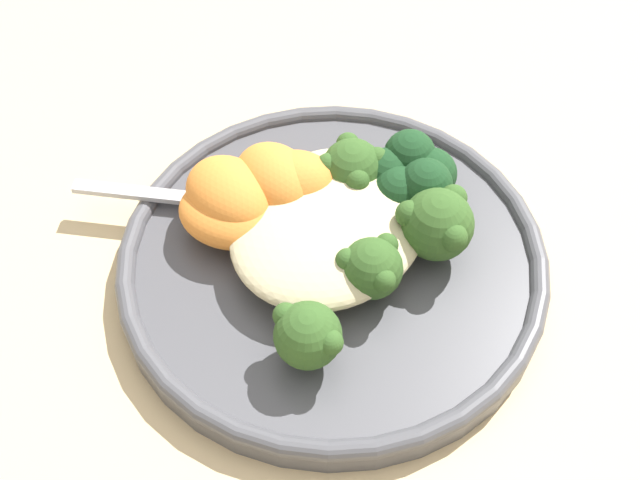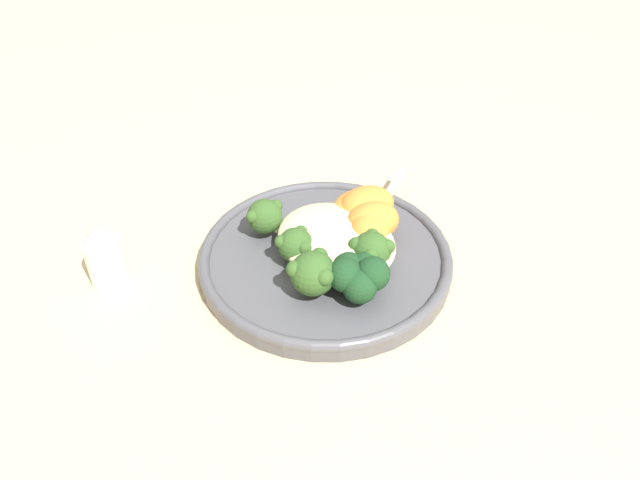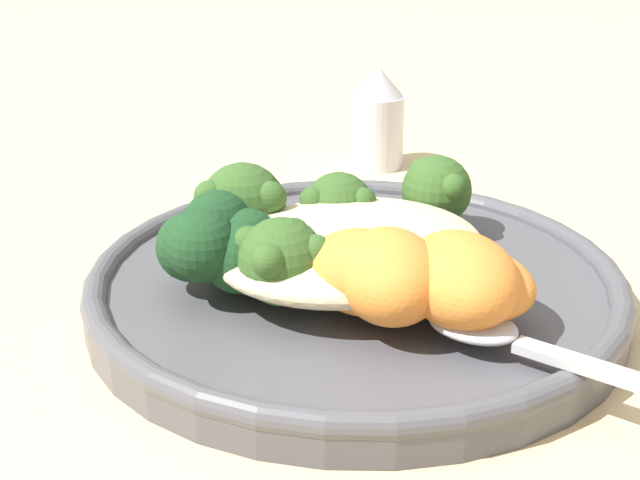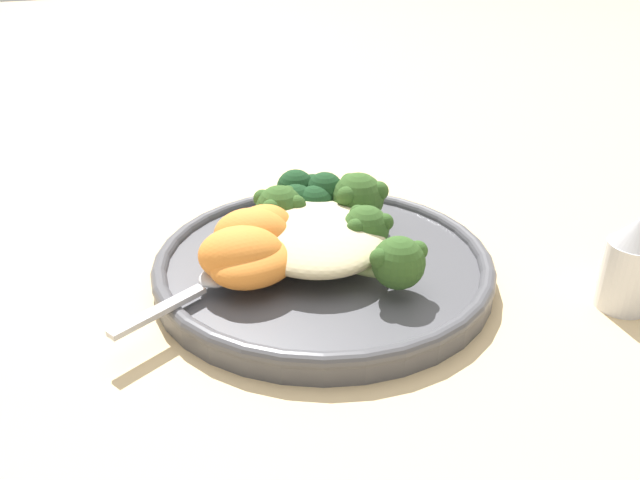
# 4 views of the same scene
# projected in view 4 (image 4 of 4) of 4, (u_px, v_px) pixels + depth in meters

# --- Properties ---
(ground_plane) EXTENTS (4.00, 4.00, 0.00)m
(ground_plane) POSITION_uv_depth(u_px,v_px,m) (320.00, 272.00, 0.50)
(ground_plane) COLOR #D6B784
(plate) EXTENTS (0.26, 0.26, 0.02)m
(plate) POSITION_uv_depth(u_px,v_px,m) (323.00, 264.00, 0.49)
(plate) COLOR #4C4C51
(plate) RESTS_ON ground_plane
(quinoa_mound) EXTENTS (0.13, 0.11, 0.03)m
(quinoa_mound) POSITION_uv_depth(u_px,v_px,m) (311.00, 235.00, 0.48)
(quinoa_mound) COLOR beige
(quinoa_mound) RESTS_ON plate
(broccoli_stalk_0) EXTENTS (0.10, 0.09, 0.04)m
(broccoli_stalk_0) POSITION_uv_depth(u_px,v_px,m) (385.00, 262.00, 0.43)
(broccoli_stalk_0) COLOR #ADC675
(broccoli_stalk_0) RESTS_ON plate
(broccoli_stalk_1) EXTENTS (0.04, 0.08, 0.04)m
(broccoli_stalk_1) POSITION_uv_depth(u_px,v_px,m) (354.00, 233.00, 0.47)
(broccoli_stalk_1) COLOR #ADC675
(broccoli_stalk_1) RESTS_ON plate
(broccoli_stalk_2) EXTENTS (0.09, 0.10, 0.04)m
(broccoli_stalk_2) POSITION_uv_depth(u_px,v_px,m) (352.00, 205.00, 0.51)
(broccoli_stalk_2) COLOR #ADC675
(broccoli_stalk_2) RESTS_ON plate
(broccoli_stalk_3) EXTENTS (0.08, 0.04, 0.04)m
(broccoli_stalk_3) POSITION_uv_depth(u_px,v_px,m) (283.00, 214.00, 0.50)
(broccoli_stalk_3) COLOR #ADC675
(broccoli_stalk_3) RESTS_ON plate
(sweet_potato_chunk_0) EXTENTS (0.06, 0.07, 0.04)m
(sweet_potato_chunk_0) POSITION_uv_depth(u_px,v_px,m) (241.00, 254.00, 0.44)
(sweet_potato_chunk_0) COLOR orange
(sweet_potato_chunk_0) RESTS_ON plate
(sweet_potato_chunk_1) EXTENTS (0.07, 0.08, 0.03)m
(sweet_potato_chunk_1) POSITION_uv_depth(u_px,v_px,m) (254.00, 263.00, 0.44)
(sweet_potato_chunk_1) COLOR orange
(sweet_potato_chunk_1) RESTS_ON plate
(sweet_potato_chunk_2) EXTENTS (0.06, 0.07, 0.04)m
(sweet_potato_chunk_2) POSITION_uv_depth(u_px,v_px,m) (262.00, 230.00, 0.48)
(sweet_potato_chunk_2) COLOR orange
(sweet_potato_chunk_2) RESTS_ON plate
(sweet_potato_chunk_3) EXTENTS (0.06, 0.07, 0.04)m
(sweet_potato_chunk_3) POSITION_uv_depth(u_px,v_px,m) (252.00, 234.00, 0.47)
(sweet_potato_chunk_3) COLOR orange
(sweet_potato_chunk_3) RESTS_ON plate
(kale_tuft) EXTENTS (0.06, 0.06, 0.04)m
(kale_tuft) POSITION_uv_depth(u_px,v_px,m) (309.00, 196.00, 0.53)
(kale_tuft) COLOR #193D1E
(kale_tuft) RESTS_ON plate
(spoon) EXTENTS (0.07, 0.11, 0.01)m
(spoon) POSITION_uv_depth(u_px,v_px,m) (211.00, 281.00, 0.44)
(spoon) COLOR #B7B7BC
(spoon) RESTS_ON plate
(salt_shaker) EXTENTS (0.04, 0.04, 0.07)m
(salt_shaker) POSITION_uv_depth(u_px,v_px,m) (630.00, 264.00, 0.44)
(salt_shaker) COLOR silver
(salt_shaker) RESTS_ON ground_plane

